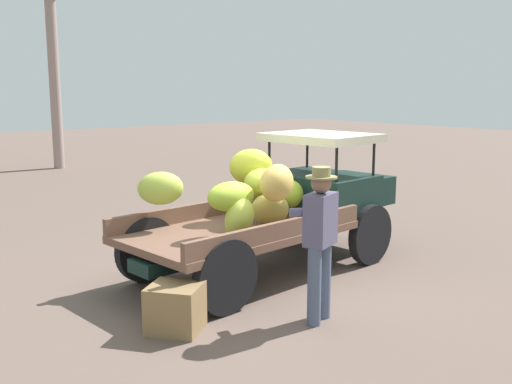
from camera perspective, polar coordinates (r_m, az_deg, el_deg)
The scene contains 4 objects.
ground_plane at distance 7.86m, azimuth -0.53°, elevation -8.87°, with size 60.00×60.00×0.00m, color brown.
truck at distance 8.38m, azimuth 2.76°, elevation -1.05°, with size 4.56×2.08×1.88m.
farmer at distance 6.42m, azimuth 6.17°, elevation -4.12°, with size 0.56×0.52×1.72m.
wooden_crate at distance 6.42m, azimuth -7.81°, elevation -11.05°, with size 0.54×0.50×0.50m, color olive.
Camera 1 is at (-4.60, -5.84, 2.55)m, focal length 41.37 mm.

